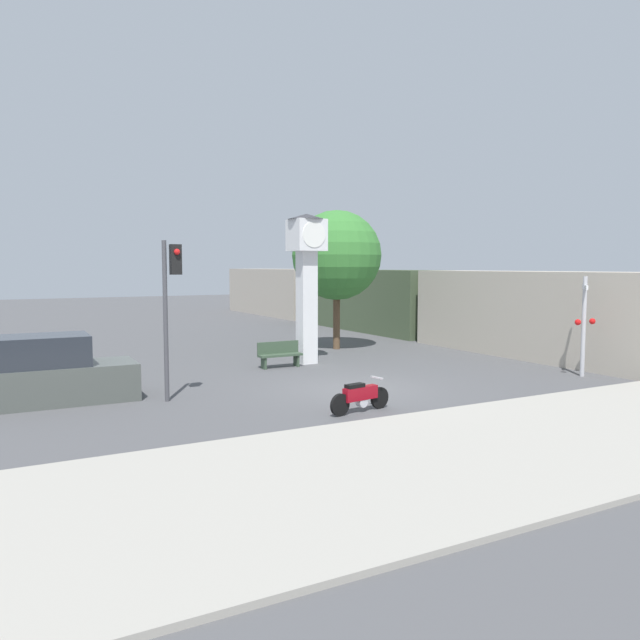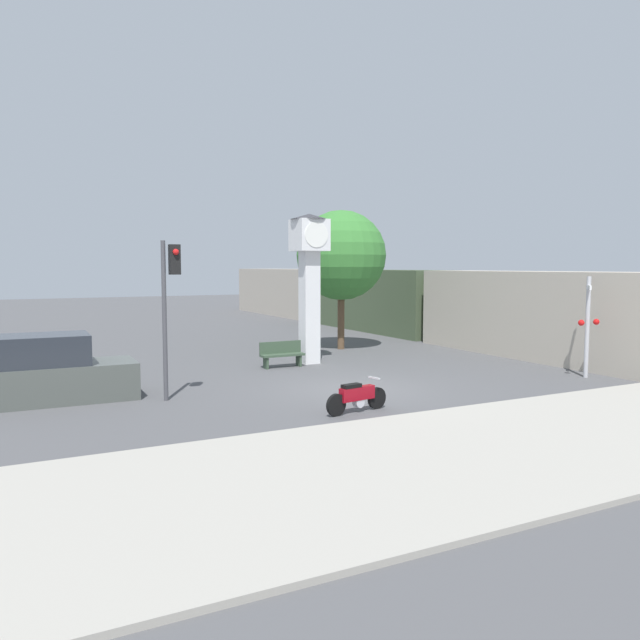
{
  "view_description": "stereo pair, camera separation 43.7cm",
  "coord_description": "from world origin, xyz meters",
  "px_view_note": "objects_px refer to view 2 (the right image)",
  "views": [
    {
      "loc": [
        -9.58,
        -15.35,
        3.6
      ],
      "look_at": [
        -0.61,
        1.04,
        1.99
      ],
      "focal_mm": 35.0,
      "sensor_mm": 36.0,
      "label": 1
    },
    {
      "loc": [
        -9.19,
        -15.55,
        3.6
      ],
      "look_at": [
        -0.61,
        1.04,
        1.99
      ],
      "focal_mm": 35.0,
      "sensor_mm": 36.0,
      "label": 2
    }
  ],
  "objects_px": {
    "freight_train": "(374,300)",
    "railroad_crossing_signal": "(588,322)",
    "bench": "(282,354)",
    "motorcycle": "(357,397)",
    "parked_car": "(52,374)",
    "clock_tower": "(309,265)",
    "traffic_light": "(169,291)",
    "street_tree": "(341,256)"
  },
  "relations": [
    {
      "from": "bench",
      "to": "motorcycle",
      "type": "bearing_deg",
      "value": -99.13
    },
    {
      "from": "traffic_light",
      "to": "parked_car",
      "type": "xyz_separation_m",
      "value": [
        -2.87,
        1.31,
        -2.19
      ]
    },
    {
      "from": "traffic_light",
      "to": "railroad_crossing_signal",
      "type": "relative_size",
      "value": 1.31
    },
    {
      "from": "railroad_crossing_signal",
      "to": "parked_car",
      "type": "bearing_deg",
      "value": 165.41
    },
    {
      "from": "clock_tower",
      "to": "street_tree",
      "type": "distance_m",
      "value": 4.2
    },
    {
      "from": "railroad_crossing_signal",
      "to": "bench",
      "type": "distance_m",
      "value": 10.3
    },
    {
      "from": "freight_train",
      "to": "street_tree",
      "type": "relative_size",
      "value": 6.17
    },
    {
      "from": "bench",
      "to": "parked_car",
      "type": "relative_size",
      "value": 0.38
    },
    {
      "from": "railroad_crossing_signal",
      "to": "bench",
      "type": "relative_size",
      "value": 2.05
    },
    {
      "from": "street_tree",
      "to": "parked_car",
      "type": "bearing_deg",
      "value": -154.78
    },
    {
      "from": "motorcycle",
      "to": "bench",
      "type": "height_order",
      "value": "bench"
    },
    {
      "from": "motorcycle",
      "to": "clock_tower",
      "type": "bearing_deg",
      "value": 62.27
    },
    {
      "from": "motorcycle",
      "to": "freight_train",
      "type": "relative_size",
      "value": 0.05
    },
    {
      "from": "motorcycle",
      "to": "street_tree",
      "type": "relative_size",
      "value": 0.31
    },
    {
      "from": "parked_car",
      "to": "railroad_crossing_signal",
      "type": "bearing_deg",
      "value": -13.37
    },
    {
      "from": "railroad_crossing_signal",
      "to": "freight_train",
      "type": "bearing_deg",
      "value": 82.25
    },
    {
      "from": "railroad_crossing_signal",
      "to": "street_tree",
      "type": "relative_size",
      "value": 0.55
    },
    {
      "from": "freight_train",
      "to": "traffic_light",
      "type": "relative_size",
      "value": 8.66
    },
    {
      "from": "railroad_crossing_signal",
      "to": "bench",
      "type": "bearing_deg",
      "value": 141.02
    },
    {
      "from": "parked_car",
      "to": "bench",
      "type": "bearing_deg",
      "value": 18.07
    },
    {
      "from": "parked_car",
      "to": "motorcycle",
      "type": "bearing_deg",
      "value": -35.12
    },
    {
      "from": "bench",
      "to": "clock_tower",
      "type": "bearing_deg",
      "value": 16.79
    },
    {
      "from": "railroad_crossing_signal",
      "to": "bench",
      "type": "height_order",
      "value": "railroad_crossing_signal"
    },
    {
      "from": "freight_train",
      "to": "railroad_crossing_signal",
      "type": "distance_m",
      "value": 16.59
    },
    {
      "from": "parked_car",
      "to": "traffic_light",
      "type": "bearing_deg",
      "value": -23.27
    },
    {
      "from": "parked_car",
      "to": "clock_tower",
      "type": "bearing_deg",
      "value": 18.06
    },
    {
      "from": "freight_train",
      "to": "bench",
      "type": "bearing_deg",
      "value": -135.48
    },
    {
      "from": "freight_train",
      "to": "street_tree",
      "type": "bearing_deg",
      "value": -131.38
    },
    {
      "from": "clock_tower",
      "to": "motorcycle",
      "type": "bearing_deg",
      "value": -107.96
    },
    {
      "from": "street_tree",
      "to": "bench",
      "type": "relative_size",
      "value": 3.75
    },
    {
      "from": "traffic_light",
      "to": "street_tree",
      "type": "relative_size",
      "value": 0.71
    },
    {
      "from": "clock_tower",
      "to": "freight_train",
      "type": "height_order",
      "value": "clock_tower"
    },
    {
      "from": "motorcycle",
      "to": "railroad_crossing_signal",
      "type": "height_order",
      "value": "railroad_crossing_signal"
    },
    {
      "from": "freight_train",
      "to": "motorcycle",
      "type": "bearing_deg",
      "value": -123.39
    },
    {
      "from": "motorcycle",
      "to": "clock_tower",
      "type": "height_order",
      "value": "clock_tower"
    },
    {
      "from": "clock_tower",
      "to": "railroad_crossing_signal",
      "type": "height_order",
      "value": "clock_tower"
    },
    {
      "from": "traffic_light",
      "to": "bench",
      "type": "relative_size",
      "value": 2.67
    },
    {
      "from": "freight_train",
      "to": "traffic_light",
      "type": "xyz_separation_m",
      "value": [
        -15.04,
        -13.66,
        1.24
      ]
    },
    {
      "from": "railroad_crossing_signal",
      "to": "bench",
      "type": "xyz_separation_m",
      "value": [
        -7.94,
        6.43,
        -1.31
      ]
    },
    {
      "from": "freight_train",
      "to": "parked_car",
      "type": "height_order",
      "value": "freight_train"
    },
    {
      "from": "motorcycle",
      "to": "traffic_light",
      "type": "height_order",
      "value": "traffic_light"
    },
    {
      "from": "clock_tower",
      "to": "freight_train",
      "type": "bearing_deg",
      "value": 47.29
    }
  ]
}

